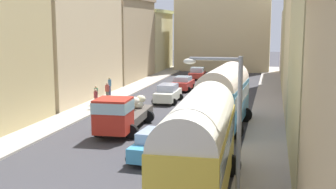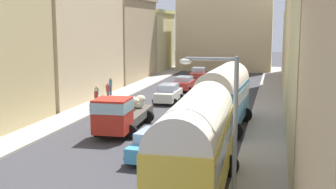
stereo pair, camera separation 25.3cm
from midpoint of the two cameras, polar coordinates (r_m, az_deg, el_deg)
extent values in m
plane|color=#3A393E|center=(39.63, 2.02, -1.11)|extent=(154.00, 154.00, 0.00)
cube|color=#B0A99C|center=(41.63, -7.81, -0.60)|extent=(2.50, 70.00, 0.14)
cube|color=#ACA29B|center=(38.86, 12.56, -1.42)|extent=(2.50, 70.00, 0.14)
cube|color=beige|center=(42.85, -13.21, 7.47)|extent=(5.88, 14.88, 11.97)
cube|color=tan|center=(56.15, -6.19, 6.90)|extent=(5.19, 13.00, 9.85)
cube|color=beige|center=(67.76, -2.21, 6.77)|extent=(4.05, 10.85, 8.55)
cube|color=beige|center=(67.73, -2.23, 10.59)|extent=(4.46, 10.85, 0.49)
cube|color=beige|center=(36.77, 18.85, 7.22)|extent=(5.14, 14.51, 12.25)
cube|color=tan|center=(50.21, 17.37, 8.45)|extent=(4.97, 11.54, 13.63)
cube|color=beige|center=(61.93, 16.40, 6.26)|extent=(4.64, 10.78, 8.71)
cube|color=beige|center=(68.45, 7.03, 8.07)|extent=(13.94, 6.80, 11.76)
cube|color=beige|center=(67.52, 2.73, 10.74)|extent=(2.81, 2.81, 17.94)
cube|color=beige|center=(66.40, 11.18, 10.61)|extent=(2.81, 2.81, 17.94)
cube|color=gold|center=(18.02, 3.61, -7.77)|extent=(2.68, 9.23, 2.59)
cylinder|color=silver|center=(17.68, 3.65, -3.76)|extent=(2.63, 9.05, 2.30)
cube|color=#99B7C6|center=(17.86, 3.63, -6.03)|extent=(2.70, 8.50, 0.83)
cylinder|color=black|center=(21.24, 1.60, -8.77)|extent=(1.00, 0.35, 1.00)
cylinder|color=black|center=(21.00, 7.69, -9.07)|extent=(1.00, 0.35, 1.00)
cube|color=teal|center=(29.98, 6.96, -1.07)|extent=(2.86, 8.41, 2.52)
cylinder|color=silver|center=(29.78, 7.00, 1.31)|extent=(2.80, 8.25, 2.42)
cube|color=#99B7C6|center=(29.88, 6.98, -0.03)|extent=(2.88, 7.75, 0.81)
cylinder|color=black|center=(32.90, 5.61, -2.37)|extent=(1.00, 0.35, 1.00)
cylinder|color=black|center=(32.57, 9.68, -2.58)|extent=(1.00, 0.35, 1.00)
cylinder|color=black|center=(27.97, 3.67, -4.40)|extent=(1.00, 0.35, 1.00)
cylinder|color=black|center=(27.58, 8.46, -4.68)|extent=(1.00, 0.35, 1.00)
cube|color=#B5271B|center=(27.24, -7.32, -2.69)|extent=(2.16, 2.25, 2.08)
cube|color=#99B7C6|center=(27.13, -7.34, -1.48)|extent=(2.20, 2.34, 0.67)
cube|color=#4E4640|center=(30.97, -5.13, -2.66)|extent=(2.33, 5.58, 0.55)
ellipsoid|color=beige|center=(31.00, -5.97, -1.61)|extent=(0.81, 0.66, 0.58)
ellipsoid|color=beige|center=(32.48, -4.29, -1.17)|extent=(0.82, 0.67, 0.49)
ellipsoid|color=silver|center=(31.92, -4.08, -1.33)|extent=(1.04, 0.96, 0.50)
ellipsoid|color=beige|center=(31.44, -4.54, -0.78)|extent=(1.06, 1.07, 0.53)
ellipsoid|color=beige|center=(32.10, -3.74, -0.56)|extent=(1.02, 0.98, 0.54)
ellipsoid|color=beige|center=(29.28, -6.80, -1.68)|extent=(1.17, 1.02, 0.48)
cylinder|color=black|center=(27.42, -5.05, -4.80)|extent=(0.90, 0.32, 0.90)
cylinder|color=black|center=(28.03, -9.12, -4.57)|extent=(0.90, 0.32, 0.90)
cylinder|color=black|center=(31.74, -2.84, -2.86)|extent=(0.90, 0.31, 0.90)
cylinder|color=black|center=(32.27, -6.39, -2.70)|extent=(0.90, 0.31, 0.90)
cube|color=silver|center=(39.84, -0.20, -0.08)|extent=(1.71, 4.39, 0.80)
cube|color=#A4ABC8|center=(39.73, -0.20, 0.91)|extent=(1.50, 2.29, 0.59)
cylinder|color=black|center=(38.41, 0.56, -0.98)|extent=(0.60, 0.21, 0.60)
cylinder|color=black|center=(38.80, -1.87, -0.88)|extent=(0.60, 0.21, 0.60)
cylinder|color=black|center=(41.02, 1.38, -0.33)|extent=(0.60, 0.21, 0.60)
cylinder|color=black|center=(41.39, -0.90, -0.25)|extent=(0.60, 0.21, 0.60)
cube|color=#B52E28|center=(46.89, 1.78, 1.28)|extent=(1.92, 3.81, 0.76)
cube|color=#9EB8D3|center=(46.81, 1.78, 2.04)|extent=(1.63, 2.01, 0.49)
cylinder|color=black|center=(45.62, 2.49, 0.62)|extent=(0.60, 0.21, 0.60)
cylinder|color=black|center=(46.06, 0.36, 0.71)|extent=(0.60, 0.21, 0.60)
cylinder|color=black|center=(47.85, 3.14, 1.01)|extent=(0.60, 0.21, 0.60)
cylinder|color=black|center=(48.27, 1.10, 1.09)|extent=(0.60, 0.21, 0.60)
cube|color=#AD3329|center=(56.75, 3.66, 2.58)|extent=(1.91, 3.73, 0.66)
cube|color=#96B6CE|center=(56.69, 3.66, 3.20)|extent=(1.63, 1.96, 0.56)
cylinder|color=black|center=(55.56, 4.40, 2.12)|extent=(0.60, 0.21, 0.60)
cylinder|color=black|center=(55.80, 2.59, 2.17)|extent=(0.60, 0.21, 0.60)
cylinder|color=black|center=(57.80, 4.68, 2.39)|extent=(0.60, 0.21, 0.60)
cylinder|color=black|center=(58.03, 2.93, 2.43)|extent=(0.60, 0.21, 0.60)
cube|color=#4097CA|center=(23.25, -2.02, -6.83)|extent=(1.91, 4.01, 0.74)
cube|color=#98ABCB|center=(23.08, -2.03, -5.31)|extent=(1.59, 2.12, 0.53)
cylinder|color=black|center=(24.70, -2.92, -6.69)|extent=(0.60, 0.21, 0.60)
cylinder|color=black|center=(24.20, 0.80, -7.02)|extent=(0.60, 0.21, 0.60)
cylinder|color=black|center=(22.54, -5.05, -8.28)|extent=(0.60, 0.21, 0.60)
cylinder|color=black|center=(21.99, -0.99, -8.69)|extent=(0.60, 0.21, 0.60)
cube|color=#449B4B|center=(35.18, 4.03, -1.41)|extent=(1.83, 4.02, 0.69)
cube|color=#93B1CD|center=(35.08, 4.04, -0.47)|extent=(1.52, 2.13, 0.49)
cylinder|color=black|center=(36.59, 3.25, -1.50)|extent=(0.60, 0.21, 0.60)
cylinder|color=black|center=(36.25, 5.68, -1.63)|extent=(0.60, 0.21, 0.60)
cylinder|color=black|center=(34.26, 2.27, -2.22)|extent=(0.60, 0.21, 0.60)
cylinder|color=black|center=(33.90, 4.87, -2.37)|extent=(0.60, 0.21, 0.60)
cube|color=silver|center=(53.29, 6.63, 2.11)|extent=(1.73, 4.16, 0.66)
cube|color=#9DC2C8|center=(53.22, 6.64, 2.73)|extent=(1.45, 2.19, 0.49)
cylinder|color=black|center=(54.63, 5.92, 1.98)|extent=(0.60, 0.21, 0.60)
cylinder|color=black|center=(54.53, 7.51, 1.94)|extent=(0.60, 0.21, 0.60)
cylinder|color=black|center=(52.13, 5.69, 1.64)|extent=(0.60, 0.21, 0.60)
cylinder|color=black|center=(52.03, 7.36, 1.60)|extent=(0.60, 0.21, 0.60)
cylinder|color=#74765A|center=(36.85, -9.43, -1.90)|extent=(0.18, 0.18, 0.14)
cylinder|color=#74765A|center=(36.76, -9.45, -1.13)|extent=(0.22, 0.22, 0.86)
cylinder|color=#953438|center=(36.65, -9.48, -0.04)|extent=(0.34, 0.34, 0.54)
sphere|color=tan|center=(36.59, -9.50, 0.55)|extent=(0.23, 0.23, 0.23)
cylinder|color=#4E514A|center=(40.30, -7.97, -0.92)|extent=(0.21, 0.21, 0.14)
cylinder|color=#4E514A|center=(40.22, -7.99, -0.21)|extent=(0.33, 0.33, 0.87)
cylinder|color=#973C34|center=(40.11, -8.01, 0.80)|extent=(0.51, 0.51, 0.55)
sphere|color=tan|center=(40.05, -8.02, 1.35)|extent=(0.24, 0.24, 0.24)
cylinder|color=#2F3351|center=(43.50, -7.65, -0.18)|extent=(0.18, 0.18, 0.14)
cylinder|color=#2F3351|center=(43.42, -7.67, 0.51)|extent=(0.27, 0.27, 0.91)
cylinder|color=#396488|center=(43.31, -7.69, 1.51)|extent=(0.42, 0.42, 0.62)
sphere|color=tan|center=(43.26, -7.70, 2.07)|extent=(0.23, 0.23, 0.23)
cylinder|color=#583C4D|center=(38.61, -9.38, -1.39)|extent=(0.19, 0.19, 0.14)
cylinder|color=#583C4D|center=(38.52, -9.40, -0.64)|extent=(0.30, 0.30, 0.89)
cylinder|color=#437047|center=(38.41, -9.43, 0.42)|extent=(0.47, 0.47, 0.54)
sphere|color=tan|center=(38.36, -9.44, 0.97)|extent=(0.21, 0.21, 0.21)
cylinder|color=gray|center=(15.50, 8.62, -6.14)|extent=(0.16, 0.16, 5.94)
cylinder|color=gray|center=(15.10, 5.58, 4.59)|extent=(1.74, 0.11, 0.11)
ellipsoid|color=silver|center=(15.25, 2.33, 4.29)|extent=(0.44, 0.28, 0.20)
camera|label=1|loc=(0.13, -90.22, -0.04)|focal=47.38mm
camera|label=2|loc=(0.13, 89.78, 0.04)|focal=47.38mm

